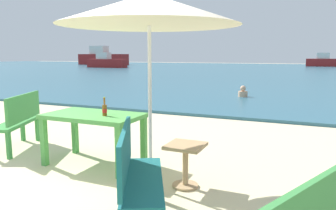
% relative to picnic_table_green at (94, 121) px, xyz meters
% --- Properties ---
extents(ground_plane, '(120.00, 120.00, 0.00)m').
position_rel_picnic_table_green_xyz_m(ground_plane, '(0.48, -0.86, -0.65)').
color(ground_plane, beige).
extents(sea_water, '(120.00, 50.00, 0.08)m').
position_rel_picnic_table_green_xyz_m(sea_water, '(0.48, 29.14, -0.61)').
color(sea_water, '#2D6075').
rests_on(sea_water, ground_plane).
extents(picnic_table_green, '(1.40, 0.80, 0.76)m').
position_rel_picnic_table_green_xyz_m(picnic_table_green, '(0.00, 0.00, 0.00)').
color(picnic_table_green, '#4C9E47').
rests_on(picnic_table_green, ground_plane).
extents(beer_bottle_amber, '(0.07, 0.07, 0.26)m').
position_rel_picnic_table_green_xyz_m(beer_bottle_amber, '(0.23, -0.06, 0.20)').
color(beer_bottle_amber, brown).
rests_on(beer_bottle_amber, picnic_table_green).
extents(patio_umbrella, '(2.10, 2.10, 2.30)m').
position_rel_picnic_table_green_xyz_m(patio_umbrella, '(1.12, -0.40, 1.47)').
color(patio_umbrella, silver).
rests_on(patio_umbrella, ground_plane).
extents(side_table_wood, '(0.44, 0.44, 0.54)m').
position_rel_picnic_table_green_xyz_m(side_table_wood, '(1.52, -0.24, -0.30)').
color(side_table_wood, tan).
rests_on(side_table_wood, ground_plane).
extents(bench_teal_center, '(0.87, 1.23, 0.95)m').
position_rel_picnic_table_green_xyz_m(bench_teal_center, '(1.43, -1.31, -0.11)').
color(bench_teal_center, '#196066').
rests_on(bench_teal_center, ground_plane).
extents(bench_green_left, '(0.80, 1.24, 0.95)m').
position_rel_picnic_table_green_xyz_m(bench_green_left, '(-1.65, 0.13, -0.11)').
color(bench_green_left, '#3D8C42').
rests_on(bench_green_left, ground_plane).
extents(swimmer_person, '(0.34, 0.34, 0.41)m').
position_rel_picnic_table_green_xyz_m(swimmer_person, '(0.61, 8.15, -0.41)').
color(swimmer_person, tan).
rests_on(swimmer_person, sea_water).
extents(boat_ferry, '(4.87, 1.33, 1.77)m').
position_rel_picnic_table_green_xyz_m(boat_ferry, '(4.49, 43.51, 0.07)').
color(boat_ferry, maroon).
rests_on(boat_ferry, sea_water).
extents(boat_fishing_trawler, '(4.88, 1.33, 1.77)m').
position_rel_picnic_table_green_xyz_m(boat_fishing_trawler, '(-19.66, 29.10, 0.07)').
color(boat_fishing_trawler, maroon).
rests_on(boat_fishing_trawler, sea_water).
extents(boat_tanker, '(7.83, 2.14, 2.85)m').
position_rel_picnic_table_green_xyz_m(boat_tanker, '(-26.61, 38.26, 0.45)').
color(boat_tanker, maroon).
rests_on(boat_tanker, sea_water).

